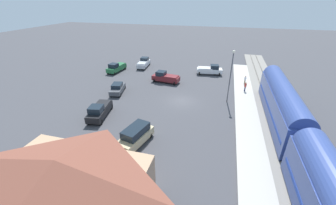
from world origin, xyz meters
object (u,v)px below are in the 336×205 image
Objects in this scene: station_building at (63,190)px; pickup_green at (116,67)px; pickup_black at (99,110)px; suv_tan at (136,136)px; pickup_silver at (144,63)px; light_pole_near_platform at (231,71)px; pickup_maroon at (165,77)px; pedestrian_on_platform at (245,79)px; pedestrian_waiting_far at (245,86)px; sedan_charcoal at (117,88)px; pickup_white at (210,70)px.

pickup_green is (13.37, -32.92, -1.96)m from station_building.
pickup_black is at bearing 111.07° from pickup_green.
pickup_black is 8.54m from suv_tan.
pickup_black is at bearing 96.07° from pickup_silver.
suv_tan is 0.63× the size of light_pole_near_platform.
pickup_black is 20.31m from light_pole_near_platform.
pickup_silver is at bearing -133.34° from pickup_green.
light_pole_near_platform is at bearing 154.69° from pickup_maroon.
pedestrian_on_platform is at bearing -111.47° from light_pole_near_platform.
station_building is 6.88× the size of pedestrian_waiting_far.
suv_tan is at bearing 96.02° from pickup_maroon.
pickup_green and pickup_maroon have the same top height.
light_pole_near_platform reaches higher than pedestrian_waiting_far.
station_building is at bearing 112.11° from pickup_green.
pickup_green is at bearing -61.44° from sedan_charcoal.
pedestrian_waiting_far is at bearing -123.95° from light_pole_near_platform.
pickup_green is at bearing -15.05° from pickup_maroon.
pickup_silver and pickup_white have the same top height.
pickup_maroon is at bearing 164.95° from pickup_green.
sedan_charcoal is at bearing -71.19° from station_building.
pedestrian_on_platform is 3.52m from pedestrian_waiting_far.
suv_tan reaches higher than sedan_charcoal.
pickup_black and pickup_silver have the same top height.
station_building is at bearing 113.47° from pickup_black.
pickup_black is at bearing 59.35° from pickup_white.
light_pole_near_platform reaches higher than pickup_black.
suv_tan reaches higher than pickup_white.
pickup_black is at bearing 100.25° from sedan_charcoal.
pickup_white is (7.00, -4.97, -0.25)m from pedestrian_on_platform.
pedestrian_waiting_far is (0.17, 3.52, 0.00)m from pedestrian_on_platform.
pedestrian_on_platform reaches higher than sedan_charcoal.
station_building is 2.09× the size of pickup_white.
pickup_white is at bearing -136.02° from sedan_charcoal.
pedestrian_waiting_far is (-14.13, -28.20, -1.71)m from station_building.
pickup_white is (-20.66, -3.77, 0.00)m from pickup_green.
suv_tan is 0.94× the size of pickup_silver.
pickup_black is 1.01× the size of pickup_white.
light_pole_near_platform is (3.09, 7.87, 3.90)m from pedestrian_on_platform.
sedan_charcoal is at bearing 118.56° from pickup_green.
suv_tan is 17.75m from light_pole_near_platform.
sedan_charcoal is at bearing 23.23° from pedestrian_on_platform.
station_building reaches higher than pedestrian_waiting_far.
light_pole_near_platform reaches higher than pickup_white.
pickup_green is (7.26, -18.84, 0.00)m from pickup_black.
pedestrian_on_platform is at bearing -92.70° from pedestrian_waiting_far.
light_pole_near_platform is at bearing 56.05° from pedestrian_waiting_far.
station_building is at bearing 78.76° from pickup_white.
sedan_charcoal is at bearing 15.14° from pedestrian_waiting_far.
pickup_silver is 0.99× the size of pickup_white.
pickup_white is 14.05m from light_pole_near_platform.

